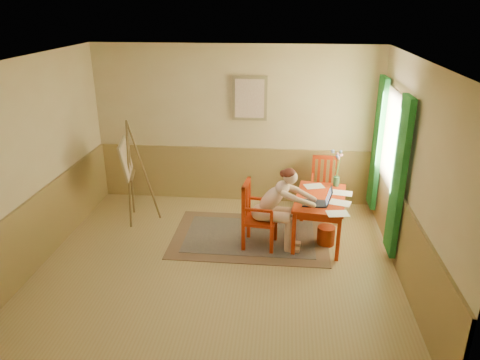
# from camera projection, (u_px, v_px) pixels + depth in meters

# --- Properties ---
(room) EXTENTS (5.04, 4.54, 2.84)m
(room) POSITION_uv_depth(u_px,v_px,m) (217.00, 170.00, 5.90)
(room) COLOR tan
(room) RESTS_ON ground
(wainscot) EXTENTS (5.00, 4.50, 1.00)m
(wainscot) POSITION_uv_depth(u_px,v_px,m) (225.00, 207.00, 6.97)
(wainscot) COLOR tan
(wainscot) RESTS_ON room
(window) EXTENTS (0.12, 2.01, 2.20)m
(window) POSITION_uv_depth(u_px,v_px,m) (389.00, 153.00, 6.72)
(window) COLOR white
(window) RESTS_ON room
(wall_portrait) EXTENTS (0.60, 0.05, 0.76)m
(wall_portrait) POSITION_uv_depth(u_px,v_px,m) (250.00, 98.00, 7.73)
(wall_portrait) COLOR #938156
(wall_portrait) RESTS_ON room
(rug) EXTENTS (2.40, 1.60, 0.02)m
(rug) POSITION_uv_depth(u_px,v_px,m) (250.00, 236.00, 7.11)
(rug) COLOR #8C7251
(rug) RESTS_ON room
(table) EXTENTS (0.88, 1.29, 0.72)m
(table) POSITION_uv_depth(u_px,v_px,m) (320.00, 202.00, 6.81)
(table) COLOR red
(table) RESTS_ON room
(chair_left) EXTENTS (0.52, 0.50, 1.02)m
(chair_left) POSITION_uv_depth(u_px,v_px,m) (257.00, 215.00, 6.68)
(chair_left) COLOR red
(chair_left) RESTS_ON room
(chair_back) EXTENTS (0.47, 0.49, 1.01)m
(chair_back) POSITION_uv_depth(u_px,v_px,m) (324.00, 186.00, 7.73)
(chair_back) COLOR red
(chair_back) RESTS_ON room
(figure) EXTENTS (0.97, 0.46, 1.28)m
(figure) POSITION_uv_depth(u_px,v_px,m) (277.00, 205.00, 6.55)
(figure) COLOR beige
(figure) RESTS_ON room
(laptop) EXTENTS (0.43, 0.26, 0.25)m
(laptop) POSITION_uv_depth(u_px,v_px,m) (319.00, 201.00, 6.51)
(laptop) COLOR #1E2338
(laptop) RESTS_ON table
(papers) EXTENTS (0.75, 1.24, 0.00)m
(papers) POSITION_uv_depth(u_px,v_px,m) (333.00, 198.00, 6.72)
(papers) COLOR white
(papers) RESTS_ON table
(vase) EXTENTS (0.20, 0.29, 0.58)m
(vase) POSITION_uv_depth(u_px,v_px,m) (337.00, 170.00, 7.10)
(vase) COLOR #3F724C
(vase) RESTS_ON table
(wastebasket) EXTENTS (0.34, 0.34, 0.29)m
(wastebasket) POSITION_uv_depth(u_px,v_px,m) (326.00, 235.00, 6.86)
(wastebasket) COLOR #B13812
(wastebasket) RESTS_ON room
(easel) EXTENTS (0.64, 0.77, 1.72)m
(easel) POSITION_uv_depth(u_px,v_px,m) (128.00, 163.00, 7.31)
(easel) COLOR brown
(easel) RESTS_ON room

